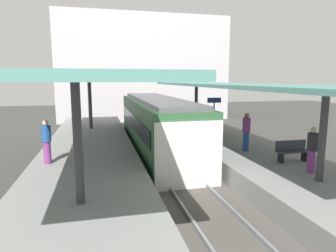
{
  "coord_description": "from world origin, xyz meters",
  "views": [
    {
      "loc": [
        -3.23,
        -12.72,
        4.32
      ],
      "look_at": [
        0.41,
        2.49,
        1.82
      ],
      "focal_mm": 31.07,
      "sensor_mm": 36.0,
      "label": 1
    }
  ],
  "objects_px": {
    "passenger_mid_platform": "(312,149)",
    "platform_sign": "(214,107)",
    "platform_bench": "(292,150)",
    "passenger_far_end": "(246,131)",
    "commuter_train": "(157,125)",
    "passenger_near_bench": "(47,141)",
    "litter_bin": "(209,134)"
  },
  "relations": [
    {
      "from": "platform_bench",
      "to": "platform_sign",
      "type": "height_order",
      "value": "platform_sign"
    },
    {
      "from": "litter_bin",
      "to": "passenger_near_bench",
      "type": "relative_size",
      "value": 0.46
    },
    {
      "from": "passenger_mid_platform",
      "to": "platform_sign",
      "type": "bearing_deg",
      "value": 92.16
    },
    {
      "from": "commuter_train",
      "to": "passenger_mid_platform",
      "type": "xyz_separation_m",
      "value": [
        4.14,
        -7.71,
        0.14
      ]
    },
    {
      "from": "platform_bench",
      "to": "passenger_far_end",
      "type": "height_order",
      "value": "passenger_far_end"
    },
    {
      "from": "platform_sign",
      "to": "platform_bench",
      "type": "bearing_deg",
      "value": -85.32
    },
    {
      "from": "platform_bench",
      "to": "passenger_near_bench",
      "type": "distance_m",
      "value": 9.89
    },
    {
      "from": "platform_sign",
      "to": "passenger_near_bench",
      "type": "bearing_deg",
      "value": -151.24
    },
    {
      "from": "platform_bench",
      "to": "passenger_far_end",
      "type": "xyz_separation_m",
      "value": [
        -0.95,
        2.08,
        0.47
      ]
    },
    {
      "from": "passenger_mid_platform",
      "to": "passenger_far_end",
      "type": "height_order",
      "value": "passenger_far_end"
    },
    {
      "from": "platform_sign",
      "to": "passenger_mid_platform",
      "type": "height_order",
      "value": "platform_sign"
    },
    {
      "from": "commuter_train",
      "to": "platform_sign",
      "type": "bearing_deg",
      "value": 10.03
    },
    {
      "from": "platform_bench",
      "to": "litter_bin",
      "type": "xyz_separation_m",
      "value": [
        -1.86,
        4.54,
        -0.06
      ]
    },
    {
      "from": "platform_bench",
      "to": "passenger_far_end",
      "type": "bearing_deg",
      "value": 114.66
    },
    {
      "from": "platform_sign",
      "to": "passenger_far_end",
      "type": "relative_size",
      "value": 1.23
    },
    {
      "from": "commuter_train",
      "to": "platform_bench",
      "type": "height_order",
      "value": "commuter_train"
    },
    {
      "from": "litter_bin",
      "to": "passenger_far_end",
      "type": "bearing_deg",
      "value": -69.83
    },
    {
      "from": "platform_sign",
      "to": "passenger_near_bench",
      "type": "distance_m",
      "value": 10.42
    },
    {
      "from": "litter_bin",
      "to": "passenger_far_end",
      "type": "distance_m",
      "value": 2.68
    },
    {
      "from": "passenger_far_end",
      "to": "litter_bin",
      "type": "bearing_deg",
      "value": 110.17
    },
    {
      "from": "platform_sign",
      "to": "passenger_mid_platform",
      "type": "relative_size",
      "value": 1.32
    },
    {
      "from": "passenger_near_bench",
      "to": "passenger_far_end",
      "type": "distance_m",
      "value": 8.73
    },
    {
      "from": "platform_bench",
      "to": "litter_bin",
      "type": "relative_size",
      "value": 1.75
    },
    {
      "from": "passenger_near_bench",
      "to": "platform_sign",
      "type": "bearing_deg",
      "value": 28.76
    },
    {
      "from": "platform_sign",
      "to": "passenger_mid_platform",
      "type": "bearing_deg",
      "value": -87.84
    },
    {
      "from": "commuter_train",
      "to": "passenger_far_end",
      "type": "relative_size",
      "value": 7.03
    },
    {
      "from": "commuter_train",
      "to": "passenger_far_end",
      "type": "xyz_separation_m",
      "value": [
        3.44,
        -4.21,
        0.21
      ]
    },
    {
      "from": "platform_bench",
      "to": "passenger_mid_platform",
      "type": "relative_size",
      "value": 0.84
    },
    {
      "from": "passenger_near_bench",
      "to": "litter_bin",
      "type": "bearing_deg",
      "value": 18.22
    },
    {
      "from": "platform_bench",
      "to": "passenger_far_end",
      "type": "distance_m",
      "value": 2.33
    },
    {
      "from": "commuter_train",
      "to": "passenger_near_bench",
      "type": "xyz_separation_m",
      "value": [
        -5.29,
        -4.32,
        0.19
      ]
    },
    {
      "from": "commuter_train",
      "to": "passenger_mid_platform",
      "type": "distance_m",
      "value": 8.75
    }
  ]
}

